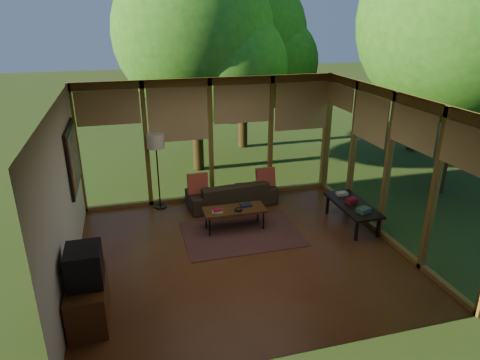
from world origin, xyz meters
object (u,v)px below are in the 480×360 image
object	(u,v)px
sofa	(232,193)
television	(84,266)
coffee_table	(235,210)
floor_lamp	(156,145)
media_cabinet	(88,300)
side_console	(353,206)

from	to	relation	value
sofa	television	world-z (taller)	television
television	coffee_table	distance (m)	3.32
floor_lamp	sofa	bearing A→B (deg)	-10.52
media_cabinet	television	distance (m)	0.55
floor_lamp	side_console	xyz separation A→B (m)	(3.59, -1.82, -1.00)
coffee_table	side_console	world-z (taller)	side_console
television	floor_lamp	bearing A→B (deg)	69.89
sofa	coffee_table	xyz separation A→B (m)	(-0.22, -1.10, 0.11)
sofa	side_console	world-z (taller)	sofa
media_cabinet	coffee_table	size ratio (longest dim) A/B	0.83
media_cabinet	floor_lamp	xyz separation A→B (m)	(1.28, 3.43, 1.11)
sofa	media_cabinet	bearing A→B (deg)	43.63
television	side_console	bearing A→B (deg)	18.31
sofa	coffee_table	distance (m)	1.12
media_cabinet	floor_lamp	world-z (taller)	floor_lamp
television	floor_lamp	world-z (taller)	floor_lamp
floor_lamp	side_console	distance (m)	4.15
media_cabinet	television	size ratio (longest dim) A/B	1.82
television	floor_lamp	distance (m)	3.69
media_cabinet	television	world-z (taller)	television
television	side_console	xyz separation A→B (m)	(4.85, 1.60, -0.44)
sofa	floor_lamp	bearing A→B (deg)	-15.13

